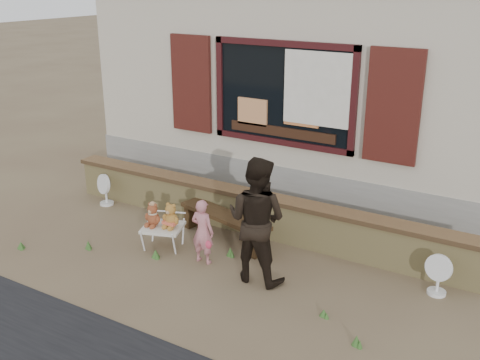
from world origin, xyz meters
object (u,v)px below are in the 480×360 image
Objects in this scene: folding_chair at (163,228)px; teddy_bear_right at (171,215)px; adult at (257,220)px; teddy_bear_left at (153,214)px; bench at (225,221)px; child at (203,231)px.

folding_chair is 1.82× the size of teddy_bear_right.
adult is (1.64, -0.08, 0.54)m from folding_chair.
teddy_bear_left is at bearing -180.00° from teddy_bear_right.
folding_chair is 1.93× the size of teddy_bear_left.
adult is (1.77, -0.03, 0.32)m from teddy_bear_left.
folding_chair is at bearing -180.00° from teddy_bear_right.
bench is 2.43× the size of folding_chair.
bench is at bearing 24.74° from teddy_bear_left.
teddy_bear_left is (-0.13, -0.05, 0.22)m from folding_chair.
bench is at bearing -38.75° from adult.
adult is at bearing -24.34° from bench.
teddy_bear_left reaches higher than bench.
child is 0.95m from adult.
adult reaches higher than teddy_bear_left.
bench is 4.42× the size of teddy_bear_right.
folding_chair is (-0.65, -0.70, 0.01)m from bench.
teddy_bear_right is (0.26, 0.09, 0.01)m from teddy_bear_left.
child is 0.56× the size of adult.
adult is (0.87, -0.01, 0.38)m from child.
folding_chair is 0.74× the size of child.
folding_chair is at bearing -118.87° from bench.
bench is 1.79× the size of child.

